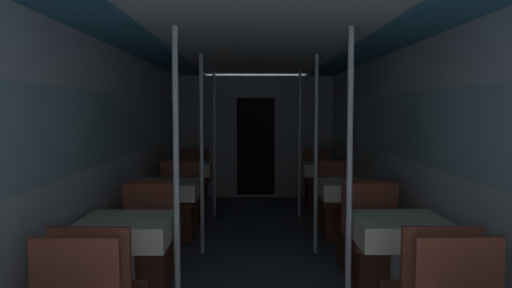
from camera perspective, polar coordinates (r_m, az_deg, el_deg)
wall_left at (r=4.63m, az=-16.16°, el=-1.46°), size 0.05×10.02×2.06m
wall_right at (r=4.68m, az=16.95°, el=-1.42°), size 0.05×10.02×2.06m
ceiling_panel at (r=4.48m, az=0.48°, el=11.68°), size 2.66×10.02×0.07m
bulkhead_far at (r=8.48m, az=-0.02°, el=0.82°), size 2.60×0.09×2.06m
dining_table_left_1 at (r=3.58m, az=-14.64°, el=-10.14°), size 0.62×0.62×0.76m
chair_left_far_1 at (r=4.23m, az=-12.56°, el=-12.90°), size 0.44×0.44×0.88m
support_pole_left_1 at (r=3.44m, az=-9.09°, el=-3.99°), size 0.04×0.04×2.06m
dining_table_left_2 at (r=5.26m, az=-9.99°, el=-5.51°), size 0.62×0.62×0.76m
chair_left_near_2 at (r=4.77m, az=-11.12°, el=-10.94°), size 0.44×0.44×0.88m
chair_left_far_2 at (r=5.90m, az=-9.01°, el=-7.99°), size 0.44×0.44×0.88m
support_pole_left_2 at (r=5.16m, az=-6.22°, el=-1.27°), size 0.04×0.04×2.06m
dining_table_left_3 at (r=6.97m, az=-7.64°, el=-3.13°), size 0.62×0.62×0.76m
chair_left_near_3 at (r=6.45m, az=-8.26°, el=-6.94°), size 0.44×0.44×0.88m
chair_left_far_3 at (r=7.60m, az=-7.07°, el=-5.24°), size 0.44×0.44×0.88m
support_pole_left_3 at (r=6.90m, az=-4.79°, el=0.09°), size 0.04×0.04×2.06m
dining_table_right_1 at (r=3.63m, az=16.05°, el=-10.00°), size 0.62×0.62×0.76m
chair_right_far_1 at (r=4.27m, az=13.63°, el=-12.77°), size 0.44×0.44×0.88m
support_pole_right_1 at (r=3.47m, az=10.62°, el=-3.94°), size 0.04×0.04×2.06m
dining_table_right_2 at (r=5.29m, az=10.61°, el=-5.47°), size 0.62×0.62×0.76m
chair_right_near_2 at (r=4.80m, az=11.94°, el=-10.85°), size 0.44×0.44×0.88m
chair_right_far_2 at (r=5.93m, az=9.45°, el=-7.94°), size 0.44×0.44×0.88m
support_pole_right_2 at (r=5.18m, az=6.87°, el=-1.25°), size 0.04×0.04×2.06m
dining_table_right_3 at (r=6.99m, az=7.83°, el=-3.10°), size 0.62×0.62×0.76m
chair_right_near_3 at (r=6.47m, az=8.57°, el=-6.90°), size 0.44×0.44×0.88m
chair_right_far_3 at (r=7.62m, az=7.16°, el=-5.22°), size 0.44×0.44×0.88m
support_pole_right_3 at (r=6.91m, az=5.00°, el=0.10°), size 0.04×0.04×2.06m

